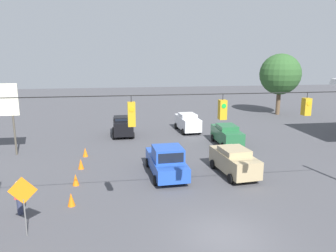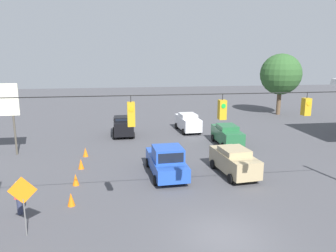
{
  "view_description": "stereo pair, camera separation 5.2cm",
  "coord_description": "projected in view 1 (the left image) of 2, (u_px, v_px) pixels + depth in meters",
  "views": [
    {
      "loc": [
        4.55,
        12.84,
        8.04
      ],
      "look_at": [
        1.46,
        -7.22,
        3.61
      ],
      "focal_mm": 35.0,
      "sensor_mm": 36.0,
      "label": 1
    },
    {
      "loc": [
        4.5,
        12.85,
        8.04
      ],
      "look_at": [
        1.46,
        -7.22,
        3.61
      ],
      "focal_mm": 35.0,
      "sensor_mm": 36.0,
      "label": 2
    }
  ],
  "objects": [
    {
      "name": "pedestrian",
      "position": [
        19.0,
        198.0,
        16.66
      ],
      "size": [
        0.4,
        0.28,
        1.81
      ],
      "color": "#2D334C",
      "rests_on": "ground_plane"
    },
    {
      "name": "pickup_truck_blue_withflow_mid",
      "position": [
        166.0,
        161.0,
        22.14
      ],
      "size": [
        2.47,
        5.49,
        2.12
      ],
      "color": "#234CB2",
      "rests_on": "ground_plane"
    },
    {
      "name": "traffic_cone_fourth",
      "position": [
        85.0,
        152.0,
        26.33
      ],
      "size": [
        0.41,
        0.41,
        0.74
      ],
      "primitive_type": "cone",
      "color": "orange",
      "rests_on": "ground_plane"
    },
    {
      "name": "traffic_cone_nearest",
      "position": [
        71.0,
        199.0,
        17.71
      ],
      "size": [
        0.41,
        0.41,
        0.74
      ],
      "primitive_type": "cone",
      "color": "orange",
      "rests_on": "ground_plane"
    },
    {
      "name": "ground_plane",
      "position": [
        224.0,
        236.0,
        14.79
      ],
      "size": [
        140.0,
        140.0,
        0.0
      ],
      "primitive_type": "plane",
      "color": "#47474C"
    },
    {
      "name": "tree_horizon_left",
      "position": [
        280.0,
        74.0,
        43.93
      ],
      "size": [
        5.46,
        5.46,
        8.22
      ],
      "color": "brown",
      "rests_on": "ground_plane"
    },
    {
      "name": "work_zone_sign",
      "position": [
        23.0,
        195.0,
        14.41
      ],
      "size": [
        1.27,
        0.06,
        2.84
      ],
      "color": "slate",
      "rests_on": "ground_plane"
    },
    {
      "name": "traffic_cone_second",
      "position": [
        76.0,
        180.0,
        20.51
      ],
      "size": [
        0.41,
        0.41,
        0.74
      ],
      "primitive_type": "cone",
      "color": "orange",
      "rests_on": "ground_plane"
    },
    {
      "name": "sedan_green_oncoming_far",
      "position": [
        227.0,
        134.0,
        29.63
      ],
      "size": [
        1.93,
        4.6,
        1.86
      ],
      "color": "#236038",
      "rests_on": "ground_plane"
    },
    {
      "name": "sedan_black_withflow_far",
      "position": [
        123.0,
        126.0,
        32.97
      ],
      "size": [
        2.16,
        3.86,
        1.98
      ],
      "color": "black",
      "rests_on": "ground_plane"
    },
    {
      "name": "sedan_white_oncoming_deep",
      "position": [
        187.0,
        122.0,
        34.95
      ],
      "size": [
        2.25,
        4.65,
        1.92
      ],
      "color": "silver",
      "rests_on": "ground_plane"
    },
    {
      "name": "overhead_signal_span",
      "position": [
        219.0,
        137.0,
        14.69
      ],
      "size": [
        21.33,
        0.38,
        7.24
      ],
      "color": "slate",
      "rests_on": "ground_plane"
    },
    {
      "name": "sedan_tan_crossing_near",
      "position": [
        234.0,
        161.0,
        22.3
      ],
      "size": [
        2.4,
        4.71,
        1.85
      ],
      "color": "tan",
      "rests_on": "ground_plane"
    },
    {
      "name": "traffic_cone_third",
      "position": [
        81.0,
        164.0,
        23.48
      ],
      "size": [
        0.41,
        0.41,
        0.74
      ],
      "primitive_type": "cone",
      "color": "orange",
      "rests_on": "ground_plane"
    }
  ]
}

